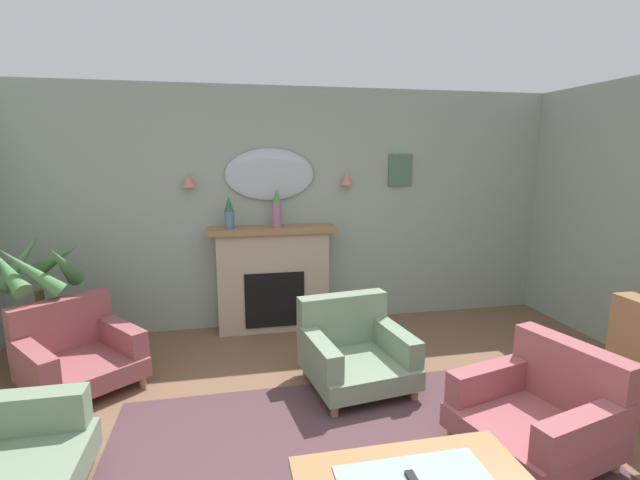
% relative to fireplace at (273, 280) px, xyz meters
% --- Properties ---
extents(wall_back, '(7.03, 0.10, 2.65)m').
position_rel_fireplace_xyz_m(wall_back, '(0.28, 0.22, 0.75)').
color(wall_back, '#93A393').
rests_on(wall_back, ground).
extents(fireplace, '(1.36, 0.36, 1.16)m').
position_rel_fireplace_xyz_m(fireplace, '(0.00, 0.00, 0.00)').
color(fireplace, tan).
rests_on(fireplace, ground).
extents(mantel_vase_left, '(0.10, 0.10, 0.34)m').
position_rel_fireplace_xyz_m(mantel_vase_left, '(-0.45, -0.03, 0.76)').
color(mantel_vase_left, '#4C7093').
rests_on(mantel_vase_left, fireplace).
extents(mantel_vase_right, '(0.10, 0.10, 0.41)m').
position_rel_fireplace_xyz_m(mantel_vase_right, '(0.05, -0.03, 0.79)').
color(mantel_vase_right, '#9E6084').
rests_on(mantel_vase_right, fireplace).
extents(wall_mirror, '(0.96, 0.06, 0.56)m').
position_rel_fireplace_xyz_m(wall_mirror, '(0.00, 0.14, 1.14)').
color(wall_mirror, '#B2BCC6').
extents(wall_sconce_left, '(0.14, 0.14, 0.14)m').
position_rel_fireplace_xyz_m(wall_sconce_left, '(-0.85, 0.09, 1.09)').
color(wall_sconce_left, '#D17066').
extents(wall_sconce_right, '(0.14, 0.14, 0.14)m').
position_rel_fireplace_xyz_m(wall_sconce_right, '(0.85, 0.09, 1.09)').
color(wall_sconce_right, '#D17066').
extents(framed_picture, '(0.28, 0.03, 0.36)m').
position_rel_fireplace_xyz_m(framed_picture, '(1.50, 0.15, 1.18)').
color(framed_picture, '#4C6B56').
extents(armchair_by_coffee_table, '(0.91, 0.92, 0.71)m').
position_rel_fireplace_xyz_m(armchair_by_coffee_table, '(0.53, -1.35, -0.27)').
color(armchair_by_coffee_table, gray).
rests_on(armchair_by_coffee_table, ground).
extents(armchair_beside_couch, '(1.13, 1.14, 0.71)m').
position_rel_fireplace_xyz_m(armchair_beside_couch, '(-1.75, -0.94, -0.27)').
color(armchair_beside_couch, '#934C51').
rests_on(armchair_beside_couch, ground).
extents(armchair_in_corner, '(0.99, 0.97, 0.71)m').
position_rel_fireplace_xyz_m(armchair_in_corner, '(1.48, -2.49, -0.27)').
color(armchair_in_corner, '#934C51').
rests_on(armchair_in_corner, ground).
extents(potted_plant_tall_palm, '(0.81, 0.82, 1.23)m').
position_rel_fireplace_xyz_m(potted_plant_tall_palm, '(-2.13, -0.54, 0.03)').
color(potted_plant_tall_palm, brown).
rests_on(potted_plant_tall_palm, ground).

